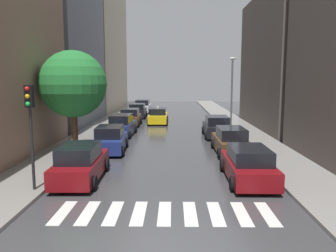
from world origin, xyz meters
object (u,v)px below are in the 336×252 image
street_tree_left (73,84)px  lamp_post_right (232,87)px  parked_car_left_fourth (130,118)px  parked_car_left_sixth (143,107)px  taxi_midroad (158,116)px  traffic_light_left_corner (30,114)px  parked_car_right_nearest (248,165)px  parked_car_left_second (110,140)px  parked_car_left_nearest (81,164)px  parked_car_right_second (231,141)px  parked_car_right_third (217,127)px  parked_car_left_fifth (137,111)px  parked_car_left_third (122,126)px

street_tree_left → lamp_post_right: bearing=40.1°
parked_car_left_fourth → parked_car_left_sixth: size_ratio=0.86×
parked_car_left_fourth → taxi_midroad: taxi_midroad is taller
traffic_light_left_corner → lamp_post_right: lamp_post_right is taller
parked_car_left_sixth → traffic_light_left_corner: bearing=178.3°
parked_car_left_sixth → parked_car_right_nearest: bearing=-165.4°
taxi_midroad → parked_car_left_second: bearing=170.1°
parked_car_left_nearest → taxi_midroad: taxi_midroad is taller
parked_car_right_second → parked_car_right_third: bearing=-0.2°
parked_car_right_second → parked_car_left_fifth: bearing=21.0°
parked_car_left_second → parked_car_left_fourth: bearing=-1.7°
parked_car_left_third → parked_car_left_fifth: bearing=3.0°
parked_car_right_third → street_tree_left: bearing=122.1°
parked_car_left_second → parked_car_right_second: size_ratio=0.94×
parked_car_left_second → taxi_midroad: 14.09m
parked_car_left_second → parked_car_left_sixth: (-0.15, 25.26, 0.03)m
taxi_midroad → lamp_post_right: bearing=-123.2°
parked_car_left_third → parked_car_left_fourth: 6.19m
lamp_post_right → parked_car_left_sixth: bearing=120.7°
taxi_midroad → parked_car_right_second: bearing=-159.9°
parked_car_left_fourth → parked_car_left_sixth: (0.11, 12.90, 0.03)m
parked_car_left_fourth → traffic_light_left_corner: bearing=175.6°
parked_car_left_second → lamp_post_right: size_ratio=0.68×
parked_car_left_fifth → traffic_light_left_corner: traffic_light_left_corner is taller
parked_car_right_third → traffic_light_left_corner: bearing=146.3°
parked_car_right_third → lamp_post_right: 5.04m
parked_car_left_third → street_tree_left: (-2.01, -6.43, 3.51)m
parked_car_left_nearest → parked_car_left_sixth: parked_car_left_sixth is taller
traffic_light_left_corner → parked_car_left_fourth: bearing=85.9°
parked_car_left_fourth → parked_car_right_second: 15.00m
lamp_post_right → parked_car_right_second: bearing=-99.6°
parked_car_left_sixth → parked_car_right_nearest: parked_car_left_sixth is taller
parked_car_left_nearest → parked_car_left_second: (0.24, 6.20, -0.01)m
parked_car_left_second → lamp_post_right: lamp_post_right is taller
parked_car_right_nearest → parked_car_right_third: 11.98m
parked_car_left_fifth → street_tree_left: (-1.93, -19.35, 3.54)m
parked_car_right_nearest → parked_car_right_second: size_ratio=1.03×
parked_car_left_second → parked_car_left_fifth: (-0.25, 19.09, 0.00)m
parked_car_left_fifth → taxi_midroad: taxi_midroad is taller
parked_car_left_third → traffic_light_left_corner: 14.45m
parked_car_left_second → street_tree_left: (-2.18, -0.26, 3.54)m
parked_car_left_nearest → parked_car_left_fourth: parked_car_left_nearest is taller
parked_car_left_second → parked_car_right_second: (7.64, -0.40, -0.01)m
parked_car_left_nearest → lamp_post_right: size_ratio=0.74×
parked_car_left_second → traffic_light_left_corner: traffic_light_left_corner is taller
parked_car_left_sixth → parked_car_left_fourth: bearing=-179.5°
parked_car_left_nearest → parked_car_left_fifth: size_ratio=1.12×
parked_car_left_nearest → taxi_midroad: 20.26m
parked_car_left_fifth → street_tree_left: bearing=173.7°
parked_car_left_fifth → parked_car_right_third: size_ratio=0.96×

